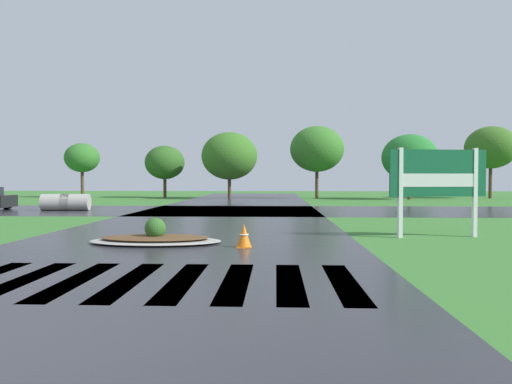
# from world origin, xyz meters

# --- Properties ---
(asphalt_roadway) EXTENTS (9.36, 80.00, 0.01)m
(asphalt_roadway) POSITION_xyz_m (0.00, 10.00, 0.00)
(asphalt_roadway) COLOR #2B2B30
(asphalt_roadway) RESTS_ON ground
(asphalt_cross_road) EXTENTS (90.00, 8.43, 0.01)m
(asphalt_cross_road) POSITION_xyz_m (0.00, 21.25, 0.00)
(asphalt_cross_road) COLOR #2B2B30
(asphalt_cross_road) RESTS_ON ground
(crosswalk_stripes) EXTENTS (7.65, 3.11, 0.01)m
(crosswalk_stripes) POSITION_xyz_m (-0.00, 3.91, 0.00)
(crosswalk_stripes) COLOR white
(crosswalk_stripes) RESTS_ON ground
(estate_billboard) EXTENTS (2.89, 0.48, 2.62)m
(estate_billboard) POSITION_xyz_m (7.20, 10.07, 1.76)
(estate_billboard) COLOR white
(estate_billboard) RESTS_ON ground
(median_island) EXTENTS (3.52, 1.80, 0.68)m
(median_island) POSITION_xyz_m (-0.74, 8.48, 0.13)
(median_island) COLOR #9E9B93
(median_island) RESTS_ON ground
(drainage_pipe_stack) EXTENTS (2.55, 1.19, 0.89)m
(drainage_pipe_stack) POSITION_xyz_m (-8.82, 20.91, 0.45)
(drainage_pipe_stack) COLOR #9E9B93
(drainage_pipe_stack) RESTS_ON ground
(traffic_cone) EXTENTS (0.38, 0.38, 0.59)m
(traffic_cone) POSITION_xyz_m (1.68, 7.79, 0.28)
(traffic_cone) COLOR orange
(traffic_cone) RESTS_ON ground
(background_treeline) EXTENTS (39.60, 6.70, 6.20)m
(background_treeline) POSITION_xyz_m (5.66, 36.39, 3.80)
(background_treeline) COLOR #4C3823
(background_treeline) RESTS_ON ground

